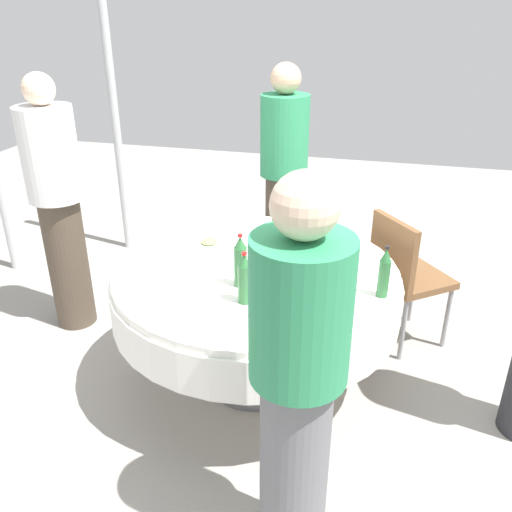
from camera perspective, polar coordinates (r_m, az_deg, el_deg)
The scene contains 19 objects.
ground_plane at distance 3.23m, azimuth 0.00°, elevation -13.07°, with size 10.00×10.00×0.00m, color gray.
dining_table at distance 2.90m, azimuth 0.00°, elevation -3.85°, with size 1.54×1.54×0.74m.
bottle_brown_north at distance 3.29m, azimuth 3.28°, elevation 5.30°, with size 0.06×0.06×0.30m.
bottle_green_west at distance 2.60m, azimuth -1.68°, elevation -0.65°, with size 0.07×0.07×0.28m.
bottle_dark_green_inner at distance 3.13m, azimuth 2.21°, elevation 3.64°, with size 0.06×0.06×0.24m.
bottle_green_far at distance 2.58m, azimuth 13.55°, elevation -1.81°, with size 0.06×0.06×0.26m.
bottle_green_east at distance 2.46m, azimuth -1.24°, elevation -2.53°, with size 0.06×0.06×0.26m.
wine_glass_far at distance 3.24m, azimuth 4.98°, elevation 4.13°, with size 0.06×0.06×0.14m.
wine_glass_east at distance 2.49m, azimuth 9.35°, elevation -2.92°, with size 0.06×0.06×0.15m.
wine_glass_front at distance 2.82m, azimuth -0.03°, elevation 0.71°, with size 0.08×0.08×0.14m.
wine_glass_south at distance 2.67m, azimuth -0.16°, elevation -0.55°, with size 0.06×0.06×0.14m.
plate_outer at distance 2.93m, azimuth 5.87°, elevation -0.22°, with size 0.24×0.24×0.04m.
plate_rear at distance 3.10m, azimuth -5.00°, elevation 1.32°, with size 0.24×0.24×0.04m.
spoon_west at distance 2.61m, azimuth 3.71°, elevation -3.81°, with size 0.18×0.02×0.01m, color silver.
person_north at distance 1.90m, azimuth 4.46°, elevation -13.39°, with size 0.34×0.34×1.59m.
person_west at distance 3.59m, azimuth -20.43°, elevation 5.32°, with size 0.34×0.34×1.66m.
person_inner at distance 3.89m, azimuth 2.97°, elevation 8.40°, with size 0.34×0.34×1.66m.
chair_front at distance 3.41m, azimuth 15.51°, elevation -1.54°, with size 0.56×0.56×0.87m.
tent_pole_secondary at distance 4.62m, azimuth -15.05°, elevation 15.76°, with size 0.07×0.07×2.59m, color #B2B5B7.
Camera 1 is at (2.44, 0.64, 2.02)m, focal length 37.38 mm.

